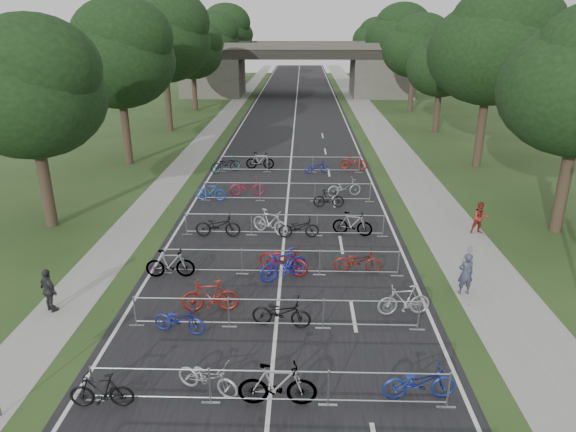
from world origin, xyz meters
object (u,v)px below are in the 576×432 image
object	(u,v)px
pedestrian_c	(49,291)
pedestrian_a	(466,274)
overpass_bridge	(297,69)
pedestrian_b	(480,218)

from	to	relation	value
pedestrian_c	pedestrian_a	bearing A→B (deg)	-137.81
pedestrian_a	pedestrian_c	distance (m)	14.70
overpass_bridge	pedestrian_b	distance (m)	50.37
overpass_bridge	pedestrian_c	bearing A→B (deg)	-97.80
overpass_bridge	pedestrian_c	size ratio (longest dim) A/B	19.57
overpass_bridge	pedestrian_a	world-z (taller)	overpass_bridge
pedestrian_a	pedestrian_c	bearing A→B (deg)	-1.03
overpass_bridge	pedestrian_b	world-z (taller)	overpass_bridge
pedestrian_b	pedestrian_c	size ratio (longest dim) A/B	0.98
overpass_bridge	pedestrian_b	bearing A→B (deg)	-79.46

